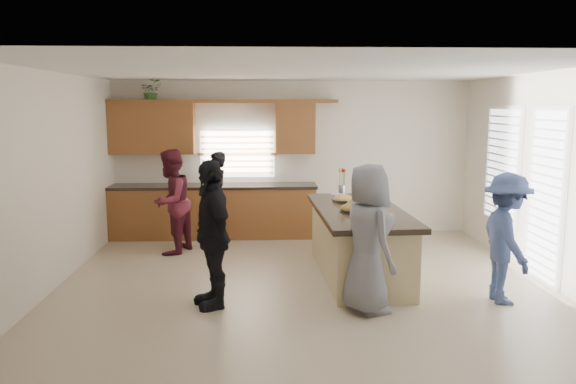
{
  "coord_description": "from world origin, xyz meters",
  "views": [
    {
      "loc": [
        -0.53,
        -7.29,
        2.38
      ],
      "look_at": [
        -0.18,
        0.53,
        1.15
      ],
      "focal_mm": 35.0,
      "sensor_mm": 36.0,
      "label": 1
    }
  ],
  "objects_px": {
    "woman_right_back": "(506,238)",
    "woman_left_mid": "(171,202)",
    "salad_bowl": "(374,219)",
    "island": "(358,243)",
    "woman_right_front": "(368,239)",
    "woman_left_front": "(212,234)",
    "woman_left_back": "(217,196)"
  },
  "relations": [
    {
      "from": "island",
      "to": "woman_right_front",
      "type": "relative_size",
      "value": 1.59
    },
    {
      "from": "island",
      "to": "woman_right_front",
      "type": "height_order",
      "value": "woman_right_front"
    },
    {
      "from": "woman_left_mid",
      "to": "woman_left_front",
      "type": "relative_size",
      "value": 0.96
    },
    {
      "from": "woman_left_back",
      "to": "island",
      "type": "bearing_deg",
      "value": 25.89
    },
    {
      "from": "island",
      "to": "woman_left_front",
      "type": "relative_size",
      "value": 1.56
    },
    {
      "from": "woman_left_front",
      "to": "woman_right_front",
      "type": "xyz_separation_m",
      "value": [
        1.79,
        -0.26,
        -0.02
      ]
    },
    {
      "from": "island",
      "to": "salad_bowl",
      "type": "height_order",
      "value": "salad_bowl"
    },
    {
      "from": "island",
      "to": "salad_bowl",
      "type": "bearing_deg",
      "value": -92.79
    },
    {
      "from": "woman_left_mid",
      "to": "woman_right_back",
      "type": "height_order",
      "value": "woman_left_mid"
    },
    {
      "from": "woman_left_front",
      "to": "woman_right_front",
      "type": "bearing_deg",
      "value": 62.07
    },
    {
      "from": "salad_bowl",
      "to": "woman_left_mid",
      "type": "bearing_deg",
      "value": 138.51
    },
    {
      "from": "woman_right_front",
      "to": "woman_left_mid",
      "type": "bearing_deg",
      "value": 25.19
    },
    {
      "from": "salad_bowl",
      "to": "island",
      "type": "bearing_deg",
      "value": 89.0
    },
    {
      "from": "woman_left_front",
      "to": "woman_left_mid",
      "type": "bearing_deg",
      "value": 179.88
    },
    {
      "from": "island",
      "to": "woman_right_back",
      "type": "xyz_separation_m",
      "value": [
        1.58,
        -1.16,
        0.34
      ]
    },
    {
      "from": "salad_bowl",
      "to": "woman_left_back",
      "type": "height_order",
      "value": "woman_left_back"
    },
    {
      "from": "salad_bowl",
      "to": "woman_right_front",
      "type": "xyz_separation_m",
      "value": [
        -0.12,
        -0.24,
        -0.18
      ]
    },
    {
      "from": "island",
      "to": "woman_right_back",
      "type": "distance_m",
      "value": 1.99
    },
    {
      "from": "woman_left_front",
      "to": "woman_right_back",
      "type": "xyz_separation_m",
      "value": [
        3.51,
        -0.03,
        -0.09
      ]
    },
    {
      "from": "woman_left_mid",
      "to": "woman_right_front",
      "type": "distance_m",
      "value": 3.79
    },
    {
      "from": "woman_right_back",
      "to": "woman_left_mid",
      "type": "bearing_deg",
      "value": 62.76
    },
    {
      "from": "salad_bowl",
      "to": "woman_left_mid",
      "type": "height_order",
      "value": "woman_left_mid"
    },
    {
      "from": "salad_bowl",
      "to": "woman_left_mid",
      "type": "distance_m",
      "value": 3.72
    },
    {
      "from": "island",
      "to": "woman_left_front",
      "type": "bearing_deg",
      "value": -151.36
    },
    {
      "from": "salad_bowl",
      "to": "woman_right_front",
      "type": "relative_size",
      "value": 0.23
    },
    {
      "from": "woman_right_back",
      "to": "woman_right_front",
      "type": "relative_size",
      "value": 0.92
    },
    {
      "from": "island",
      "to": "woman_left_front",
      "type": "xyz_separation_m",
      "value": [
        -1.93,
        -1.13,
        0.42
      ]
    },
    {
      "from": "woman_left_mid",
      "to": "woman_right_back",
      "type": "relative_size",
      "value": 1.06
    },
    {
      "from": "woman_left_front",
      "to": "woman_right_back",
      "type": "bearing_deg",
      "value": 69.84
    },
    {
      "from": "woman_right_front",
      "to": "salad_bowl",
      "type": "bearing_deg",
      "value": -45.68
    },
    {
      "from": "salad_bowl",
      "to": "woman_left_mid",
      "type": "xyz_separation_m",
      "value": [
        -2.78,
        2.46,
        -0.2
      ]
    },
    {
      "from": "salad_bowl",
      "to": "woman_right_back",
      "type": "distance_m",
      "value": 1.62
    }
  ]
}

